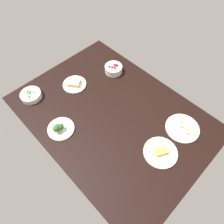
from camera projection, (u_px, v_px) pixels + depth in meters
The scene contains 7 objects.
dining_table at pixel (112, 115), 146.00cm from camera, with size 136.05×98.44×4.00cm, color black.
plate_eggs at pixel (183, 128), 136.59cm from camera, with size 22.68×22.68×4.72cm.
bowl_berries at pixel (114, 69), 165.22cm from camera, with size 14.35×14.35×7.63cm.
bowl_peas at pixel (31, 95), 150.83cm from camera, with size 15.37×15.37×5.56cm.
plate_sandwich at pixel (74, 84), 158.35cm from camera, with size 18.26×18.26×4.51cm.
plate_broccoli at pixel (60, 128), 135.09cm from camera, with size 18.03×18.03×7.70cm.
plate_cheese at pixel (161, 152), 126.80cm from camera, with size 21.43×21.43×4.25cm.
Camera 1 is at (57.32, -56.01, 124.05)cm, focal length 32.56 mm.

